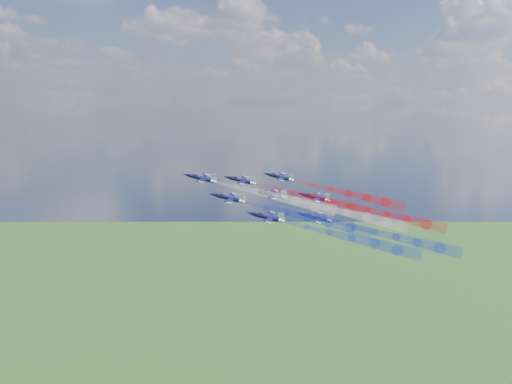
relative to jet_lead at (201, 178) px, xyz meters
name	(u,v)px	position (x,y,z in m)	size (l,w,h in m)	color
jet_lead	(201,178)	(0.00, 0.00, 0.00)	(8.54, 10.68, 2.85)	black
trail_lead	(276,196)	(18.49, -12.11, -5.00)	(3.56, 35.88, 3.56)	white
jet_inner_left	(228,198)	(2.98, -13.08, -4.26)	(8.54, 10.68, 2.85)	black
trail_inner_left	(308,217)	(21.46, -25.18, -9.25)	(3.56, 35.88, 3.56)	#1828CF
jet_inner_right	(241,180)	(14.26, 2.74, -1.77)	(8.54, 10.68, 2.85)	black
trail_inner_right	(312,198)	(32.74, -9.36, -6.77)	(3.56, 35.88, 3.56)	red
jet_outer_left	(267,217)	(7.71, -27.31, -7.64)	(8.54, 10.68, 2.85)	black
trail_outer_left	(352,238)	(26.20, -39.42, -12.63)	(3.56, 35.88, 3.56)	#1828CF
jet_center_third	(271,195)	(18.28, -9.79, -4.77)	(8.54, 10.68, 2.85)	black
trail_center_third	(347,213)	(36.77, -21.89, -9.76)	(3.56, 35.88, 3.56)	white
jet_outer_right	(280,177)	(28.60, 3.95, -1.63)	(8.54, 10.68, 2.85)	black
trail_outer_right	(349,194)	(47.08, -8.15, -6.63)	(3.56, 35.88, 3.56)	red
jet_rear_left	(316,218)	(24.38, -24.79, -9.60)	(8.54, 10.68, 2.85)	black
trail_rear_left	(396,237)	(42.87, -36.89, -14.59)	(3.56, 35.88, 3.56)	#1828CF
jet_rear_right	(315,197)	(33.74, -9.37, -6.74)	(8.54, 10.68, 2.85)	black
trail_rear_right	(388,215)	(52.23, -21.48, -11.73)	(3.56, 35.88, 3.56)	red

